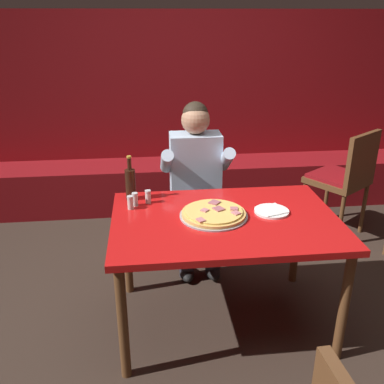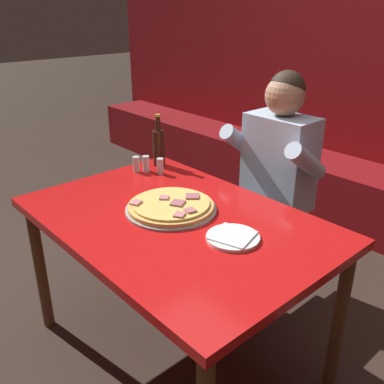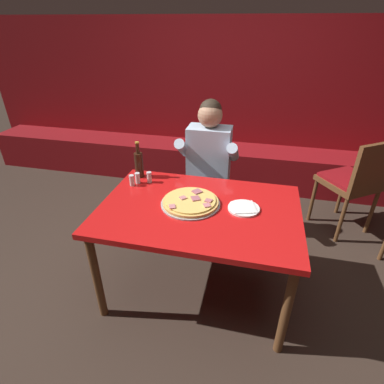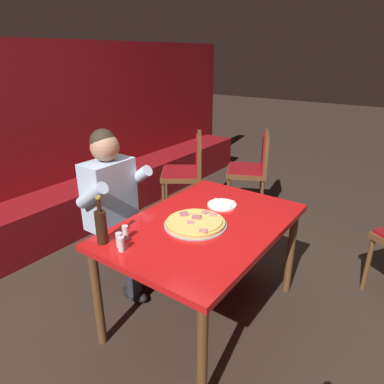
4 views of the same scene
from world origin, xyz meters
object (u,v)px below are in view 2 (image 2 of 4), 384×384
(shaker_red_pepper_flakes, at_px, (136,165))
(pizza, at_px, (171,206))
(shaker_black_pepper, at_px, (160,167))
(shaker_parmesan, at_px, (146,164))
(main_dining_table, at_px, (176,233))
(plate_white_paper, at_px, (233,237))
(diner_seated_blue_shirt, at_px, (268,178))
(beer_bottle, at_px, (159,146))

(shaker_red_pepper_flakes, bearing_deg, pizza, -17.96)
(shaker_black_pepper, bearing_deg, shaker_parmesan, -157.27)
(shaker_black_pepper, bearing_deg, pizza, -31.97)
(shaker_parmesan, height_order, shaker_black_pepper, same)
(main_dining_table, relative_size, shaker_black_pepper, 15.51)
(main_dining_table, distance_m, shaker_parmesan, 0.59)
(main_dining_table, height_order, plate_white_paper, plate_white_paper)
(pizza, xyz_separation_m, shaker_parmesan, (-0.46, 0.20, 0.02))
(main_dining_table, height_order, diner_seated_blue_shirt, diner_seated_blue_shirt)
(main_dining_table, bearing_deg, beer_bottle, 148.17)
(main_dining_table, distance_m, plate_white_paper, 0.31)
(pizza, height_order, beer_bottle, beer_bottle)
(pizza, relative_size, shaker_black_pepper, 4.71)
(plate_white_paper, relative_size, diner_seated_blue_shirt, 0.16)
(shaker_black_pepper, height_order, diner_seated_blue_shirt, diner_seated_blue_shirt)
(main_dining_table, bearing_deg, diner_seated_blue_shirt, 96.27)
(shaker_black_pepper, bearing_deg, diner_seated_blue_shirt, 51.81)
(pizza, xyz_separation_m, shaker_red_pepper_flakes, (-0.49, 0.16, 0.02))
(pizza, distance_m, beer_bottle, 0.59)
(shaker_parmesan, relative_size, diner_seated_blue_shirt, 0.07)
(main_dining_table, bearing_deg, shaker_parmesan, 156.16)
(beer_bottle, relative_size, shaker_black_pepper, 3.40)
(shaker_red_pepper_flakes, xyz_separation_m, diner_seated_blue_shirt, (0.48, 0.55, -0.08))
(beer_bottle, bearing_deg, main_dining_table, -31.83)
(main_dining_table, height_order, shaker_black_pepper, shaker_black_pepper)
(main_dining_table, distance_m, pizza, 0.12)
(diner_seated_blue_shirt, bearing_deg, shaker_black_pepper, -128.19)
(main_dining_table, height_order, shaker_red_pepper_flakes, shaker_red_pepper_flakes)
(beer_bottle, distance_m, diner_seated_blue_shirt, 0.63)
(beer_bottle, relative_size, shaker_red_pepper_flakes, 3.40)
(main_dining_table, xyz_separation_m, shaker_black_pepper, (-0.45, 0.27, 0.12))
(shaker_black_pepper, bearing_deg, main_dining_table, -30.95)
(shaker_red_pepper_flakes, relative_size, diner_seated_blue_shirt, 0.07)
(main_dining_table, bearing_deg, shaker_red_pepper_flakes, 161.27)
(beer_bottle, relative_size, diner_seated_blue_shirt, 0.23)
(shaker_parmesan, bearing_deg, beer_bottle, 103.42)
(main_dining_table, bearing_deg, plate_white_paper, 8.96)
(plate_white_paper, distance_m, diner_seated_blue_shirt, 0.78)
(plate_white_paper, bearing_deg, shaker_red_pepper_flakes, 170.48)
(diner_seated_blue_shirt, bearing_deg, pizza, -88.68)
(beer_bottle, bearing_deg, diner_seated_blue_shirt, 39.32)
(plate_white_paper, height_order, shaker_red_pepper_flakes, shaker_red_pepper_flakes)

